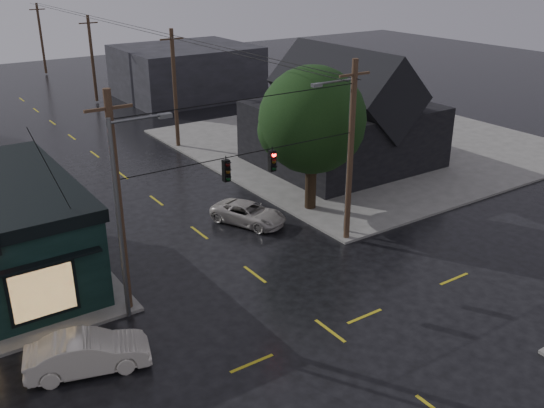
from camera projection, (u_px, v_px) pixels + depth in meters
ground_plane at (330, 331)px, 26.12m from camera, size 160.00×160.00×0.00m
sidewalk_ne at (363, 143)px, 51.75m from camera, size 28.00×28.00×0.15m
ne_building at (343, 107)px, 45.18m from camera, size 12.60×11.60×8.75m
corner_tree at (312, 120)px, 36.27m from camera, size 6.52×6.52×8.94m
utility_pole_nw at (130, 309)px, 27.70m from camera, size 2.00×0.32×10.15m
utility_pole_ne at (346, 239)px, 34.46m from camera, size 2.00×0.32×10.15m
utility_pole_far_a at (178, 147)px, 50.87m from camera, size 2.00×0.32×9.65m
utility_pole_far_b at (97, 102)px, 66.14m from camera, size 2.00×0.32×9.15m
utility_pole_far_c at (46, 74)px, 81.41m from camera, size 2.00×0.32×9.15m
span_signal_assembly at (250, 165)px, 28.95m from camera, size 13.00×0.48×1.23m
streetlight_nw at (129, 318)px, 27.01m from camera, size 5.40×0.30×9.15m
streetlight_ne at (345, 233)px, 35.25m from camera, size 5.40×0.30×9.15m
bg_building_east at (186, 72)px, 67.72m from camera, size 14.00×12.00×5.60m
sedan_cream at (88, 353)px, 23.40m from camera, size 4.97×2.89×1.55m
suv_silver at (249, 213)px, 36.27m from camera, size 3.87×5.10×1.29m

